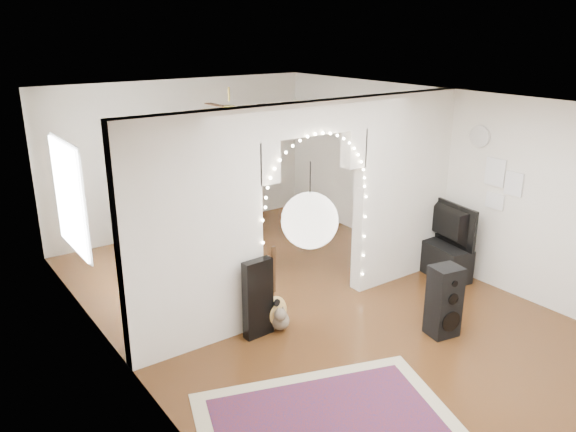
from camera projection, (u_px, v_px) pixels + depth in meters
floor at (310, 305)px, 7.51m from camera, size 7.50×7.50×0.00m
ceiling at (313, 101)px, 6.66m from camera, size 5.00×7.50×0.02m
wall_back at (182, 157)px, 9.97m from camera, size 5.00×0.02×2.70m
wall_left at (118, 253)px, 5.70m from camera, size 0.02×7.50×2.70m
wall_right at (442, 179)px, 8.47m from camera, size 0.02×7.50×2.70m
divider_wall at (311, 203)px, 7.06m from camera, size 5.00×0.20×2.70m
fairy_lights at (318, 196)px, 6.92m from camera, size 1.64×0.04×1.60m
window at (69, 197)px, 7.06m from camera, size 0.04×1.20×1.40m
wall_clock at (480, 136)px, 7.76m from camera, size 0.03×0.31×0.31m
picture_frames at (500, 184)px, 7.64m from camera, size 0.02×0.50×0.70m
paper_lantern at (310, 220)px, 3.90m from camera, size 0.40×0.40×0.40m
ceiling_fan at (229, 108)px, 8.29m from camera, size 1.10×1.10×0.30m
area_rug at (331, 428)px, 5.19m from camera, size 2.83×2.45×0.02m
guitar_case at (258, 298)px, 6.62m from camera, size 0.38×0.15×0.98m
acoustic_guitar at (274, 300)px, 6.78m from camera, size 0.39×0.19×0.93m
tabby_cat at (278, 318)px, 6.87m from camera, size 0.36×0.56×0.37m
floor_speaker at (444, 301)px, 6.66m from camera, size 0.39×0.36×0.88m
media_console at (440, 258)px, 8.39m from camera, size 0.57×1.05×0.50m
tv at (443, 223)px, 8.21m from camera, size 0.33×1.08×0.62m
bookcase at (160, 207)px, 9.26m from camera, size 1.43×0.80×1.43m
dining_table at (207, 205)px, 9.49m from camera, size 1.25×0.87×0.76m
flower_vase at (207, 195)px, 9.44m from camera, size 0.19×0.19×0.19m
dining_chair_left at (184, 273)px, 7.90m from camera, size 0.67×0.68×0.50m
dining_chair_right at (239, 257)px, 8.39m from camera, size 0.68×0.70×0.53m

